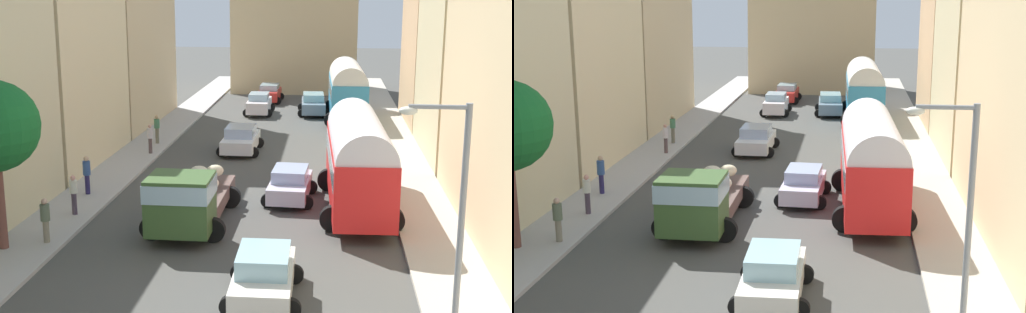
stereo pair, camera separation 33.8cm
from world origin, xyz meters
The scene contains 23 objects.
ground_plane centered at (0.00, 27.00, 0.00)m, with size 154.00×154.00×0.00m, color #474643.
sidewalk_left centered at (-7.25, 27.00, 0.07)m, with size 2.50×70.00×0.14m, color #A6A3A1.
sidewalk_right centered at (7.25, 27.00, 0.07)m, with size 2.50×70.00×0.14m, color #AFA99B.
building_left_2 centered at (-11.30, 23.41, 6.03)m, with size 6.15×10.21×12.01m.
building_left_3 centered at (-11.23, 35.08, 6.92)m, with size 6.00×12.63×13.78m.
building_right_2 centered at (10.86, 27.35, 5.40)m, with size 4.72×9.99×10.80m.
building_right_3 centered at (11.26, 37.37, 6.65)m, with size 6.07×9.45×13.25m.
distant_church centered at (0.00, 52.94, 6.33)m, with size 11.06×6.86×18.28m.
parked_bus_0 centered at (4.51, 16.79, 2.26)m, with size 3.39×9.13×4.06m.
parked_bus_1 centered at (4.49, 37.74, 2.30)m, with size 3.40×8.90×4.15m.
cargo_truck_0 centered at (-1.91, 13.54, 1.29)m, with size 3.19×7.03×2.49m.
car_0 centered at (-1.65, 26.91, 0.76)m, with size 2.40×4.17×1.51m.
car_1 centered at (-1.90, 39.54, 0.80)m, with size 2.17×3.92×1.59m.
car_2 centered at (-1.66, 45.59, 0.76)m, with size 2.26×4.11×1.48m.
car_3 centered at (1.49, 7.70, 0.76)m, with size 2.33×3.94×1.52m.
car_4 centered at (1.68, 17.81, 0.74)m, with size 2.35×3.86×1.46m.
car_5 centered at (2.08, 40.01, 0.79)m, with size 2.41×4.47×1.57m.
pedestrian_0 centered at (-6.53, 25.53, 1.02)m, with size 0.43×0.43×1.77m.
pedestrian_1 centered at (-6.79, 14.51, 1.01)m, with size 0.45×0.45×1.76m.
pedestrian_2 centered at (-6.79, 28.17, 1.05)m, with size 0.41×0.41×1.82m.
pedestrian_3 centered at (-7.26, 17.39, 1.07)m, with size 0.41×0.41×1.86m.
pedestrian_4 centered at (-6.64, 11.29, 1.01)m, with size 0.35×0.35×1.76m.
streetlamp_near centered at (6.28, 4.94, 3.80)m, with size 1.68×0.28×6.36m.
Camera 1 is at (3.30, -11.34, 8.84)m, focal length 48.98 mm.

